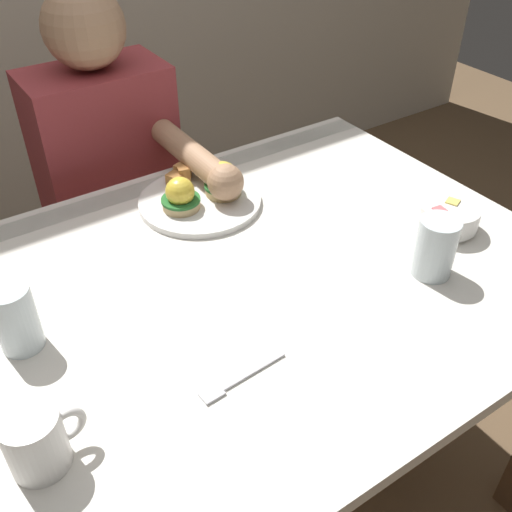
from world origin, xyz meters
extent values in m
plane|color=brown|center=(0.00, 0.00, 0.00)|extent=(6.00, 6.00, 0.00)
cube|color=white|center=(0.00, 0.00, 0.73)|extent=(1.20, 0.90, 0.03)
cube|color=#3F7F51|center=(0.00, -0.40, 0.74)|extent=(1.20, 0.06, 0.00)
cube|color=#3F7F51|center=(0.00, 0.40, 0.74)|extent=(1.20, 0.06, 0.00)
cube|color=brown|center=(0.55, 0.40, 0.36)|extent=(0.06, 0.06, 0.71)
cylinder|color=white|center=(0.05, 0.27, 0.75)|extent=(0.27, 0.27, 0.01)
cylinder|color=tan|center=(0.00, 0.26, 0.76)|extent=(0.08, 0.08, 0.02)
cylinder|color=#286B2D|center=(0.00, 0.26, 0.78)|extent=(0.08, 0.08, 0.01)
sphere|color=yellow|center=(0.00, 0.26, 0.80)|extent=(0.06, 0.06, 0.06)
cylinder|color=tan|center=(0.11, 0.26, 0.76)|extent=(0.08, 0.08, 0.02)
cylinder|color=#286B2D|center=(0.11, 0.26, 0.78)|extent=(0.08, 0.08, 0.01)
sphere|color=yellow|center=(0.11, 0.26, 0.80)|extent=(0.07, 0.07, 0.07)
cube|color=#AD7038|center=(0.04, 0.35, 0.77)|extent=(0.04, 0.04, 0.03)
cube|color=tan|center=(0.07, 0.38, 0.77)|extent=(0.02, 0.02, 0.03)
cube|color=#AD7038|center=(0.06, 0.35, 0.77)|extent=(0.03, 0.03, 0.04)
cube|color=#B77A42|center=(0.11, 0.32, 0.77)|extent=(0.03, 0.03, 0.03)
cube|color=#B77A42|center=(0.06, 0.37, 0.77)|extent=(0.04, 0.04, 0.03)
cylinder|color=white|center=(0.43, -0.10, 0.74)|extent=(0.10, 0.10, 0.01)
cylinder|color=white|center=(0.43, -0.10, 0.77)|extent=(0.12, 0.12, 0.04)
cube|color=#EA6B70|center=(0.40, -0.10, 0.79)|extent=(0.03, 0.03, 0.02)
cube|color=#B7E093|center=(0.43, -0.09, 0.77)|extent=(0.03, 0.03, 0.02)
cube|color=#EA6B70|center=(0.45, -0.10, 0.77)|extent=(0.03, 0.03, 0.02)
cube|color=#F4DB66|center=(0.42, -0.13, 0.77)|extent=(0.03, 0.03, 0.03)
cube|color=#F4DB66|center=(0.45, -0.09, 0.79)|extent=(0.03, 0.03, 0.03)
cylinder|color=white|center=(-0.44, -0.18, 0.79)|extent=(0.08, 0.08, 0.09)
cylinder|color=black|center=(-0.44, -0.18, 0.83)|extent=(0.07, 0.07, 0.01)
torus|color=white|center=(-0.40, -0.18, 0.79)|extent=(0.06, 0.02, 0.06)
cube|color=silver|center=(-0.12, -0.20, 0.74)|extent=(0.12, 0.02, 0.00)
cube|color=silver|center=(-0.20, -0.20, 0.74)|extent=(0.04, 0.03, 0.00)
cylinder|color=silver|center=(-0.40, 0.06, 0.80)|extent=(0.07, 0.07, 0.12)
cylinder|color=silver|center=(-0.40, 0.06, 0.77)|extent=(0.06, 0.06, 0.06)
cylinder|color=silver|center=(0.29, -0.18, 0.80)|extent=(0.08, 0.08, 0.12)
cylinder|color=silver|center=(0.29, -0.18, 0.78)|extent=(0.07, 0.07, 0.08)
cylinder|color=#33333D|center=(-0.11, 0.53, 0.23)|extent=(0.11, 0.11, 0.45)
cylinder|color=#33333D|center=(0.07, 0.53, 0.23)|extent=(0.11, 0.11, 0.45)
cube|color=#993338|center=(-0.02, 0.63, 0.70)|extent=(0.34, 0.20, 0.50)
sphere|color=tan|center=(-0.02, 0.63, 1.04)|extent=(0.19, 0.19, 0.19)
cylinder|color=tan|center=(0.10, 0.38, 0.80)|extent=(0.06, 0.30, 0.06)
sphere|color=tan|center=(0.10, 0.23, 0.80)|extent=(0.08, 0.08, 0.08)
camera|label=1|loc=(-0.46, -0.71, 1.45)|focal=41.23mm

